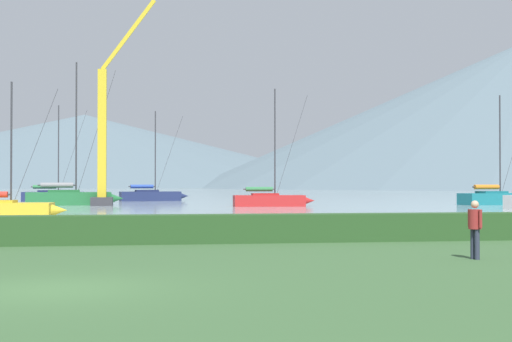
% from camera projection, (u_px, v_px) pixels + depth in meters
% --- Properties ---
extents(ground_plane, '(1000.00, 1000.00, 0.00)m').
position_uv_depth(ground_plane, '(52.00, 289.00, 14.84)').
color(ground_plane, '#385B33').
extents(harbor_water, '(320.00, 246.00, 0.00)m').
position_uv_depth(harbor_water, '(133.00, 193.00, 150.23)').
color(harbor_water, '#8C9EA3').
rests_on(harbor_water, ground_plane).
extents(hedge_line, '(80.00, 1.20, 1.01)m').
position_uv_depth(hedge_line, '(90.00, 230.00, 25.72)').
color(hedge_line, '#284C23').
rests_on(hedge_line, ground_plane).
extents(sailboat_slip_2, '(6.89, 2.39, 8.31)m').
position_uv_depth(sailboat_slip_2, '(4.00, 209.00, 44.78)').
color(sailboat_slip_2, gold).
rests_on(sailboat_slip_2, harbor_water).
extents(sailboat_slip_3, '(8.28, 3.48, 10.65)m').
position_uv_depth(sailboat_slip_3, '(151.00, 195.00, 87.26)').
color(sailboat_slip_3, navy).
rests_on(sailboat_slip_3, harbor_water).
extents(sailboat_slip_4, '(9.26, 3.52, 13.77)m').
position_uv_depth(sailboat_slip_4, '(70.00, 197.00, 70.76)').
color(sailboat_slip_4, '#236B38').
rests_on(sailboat_slip_4, harbor_water).
extents(sailboat_slip_5, '(7.48, 2.42, 10.72)m').
position_uv_depth(sailboat_slip_5, '(270.00, 199.00, 67.12)').
color(sailboat_slip_5, red).
rests_on(sailboat_slip_5, harbor_water).
extents(sailboat_slip_7, '(8.44, 3.77, 10.74)m').
position_uv_depth(sailboat_slip_7, '(496.00, 198.00, 72.15)').
color(sailboat_slip_7, '#19707A').
rests_on(sailboat_slip_7, harbor_water).
extents(sailboat_slip_11, '(7.95, 2.36, 11.19)m').
position_uv_depth(sailboat_slip_11, '(54.00, 195.00, 85.82)').
color(sailboat_slip_11, navy).
rests_on(sailboat_slip_11, harbor_water).
extents(person_seated_viewer, '(0.36, 0.56, 1.65)m').
position_uv_depth(person_seated_viewer, '(475.00, 225.00, 20.69)').
color(person_seated_viewer, '#2D3347').
rests_on(person_seated_viewer, ground_plane).
extents(dock_crane, '(5.96, 2.00, 19.56)m').
position_uv_depth(dock_crane, '(104.00, 143.00, 69.02)').
color(dock_crane, '#333338').
rests_on(dock_crane, ground_plane).
extents(distant_hill_central_peak, '(331.86, 331.86, 41.43)m').
position_uv_depth(distant_hill_central_peak, '(84.00, 151.00, 424.66)').
color(distant_hill_central_peak, slate).
rests_on(distant_hill_central_peak, ground_plane).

